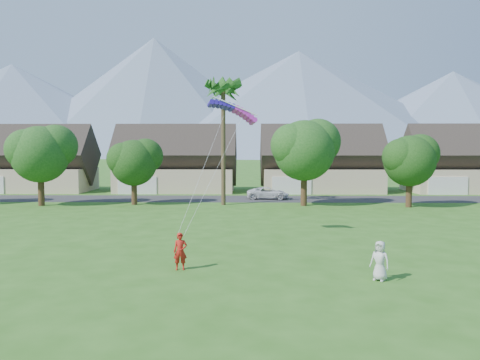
{
  "coord_description": "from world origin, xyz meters",
  "views": [
    {
      "loc": [
        0.51,
        -18.14,
        5.77
      ],
      "look_at": [
        0.0,
        10.0,
        3.8
      ],
      "focal_mm": 35.0,
      "sensor_mm": 36.0,
      "label": 1
    }
  ],
  "objects_px": {
    "watcher": "(380,261)",
    "parked_car": "(268,193)",
    "parafoil_kite": "(234,109)",
    "kite_flyer": "(180,251)"
  },
  "relations": [
    {
      "from": "parafoil_kite",
      "to": "kite_flyer",
      "type": "bearing_deg",
      "value": -117.82
    },
    {
      "from": "parked_car",
      "to": "parafoil_kite",
      "type": "bearing_deg",
      "value": 173.78
    },
    {
      "from": "watcher",
      "to": "parked_car",
      "type": "distance_m",
      "value": 32.29
    },
    {
      "from": "kite_flyer",
      "to": "parked_car",
      "type": "relative_size",
      "value": 0.37
    },
    {
      "from": "kite_flyer",
      "to": "parked_car",
      "type": "bearing_deg",
      "value": 73.05
    },
    {
      "from": "parafoil_kite",
      "to": "parked_car",
      "type": "bearing_deg",
      "value": 71.46
    },
    {
      "from": "kite_flyer",
      "to": "watcher",
      "type": "xyz_separation_m",
      "value": [
        8.9,
        -1.59,
        -0.02
      ]
    },
    {
      "from": "parked_car",
      "to": "parafoil_kite",
      "type": "distance_m",
      "value": 24.43
    },
    {
      "from": "kite_flyer",
      "to": "watcher",
      "type": "distance_m",
      "value": 9.04
    },
    {
      "from": "watcher",
      "to": "parafoil_kite",
      "type": "bearing_deg",
      "value": 163.94
    }
  ]
}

